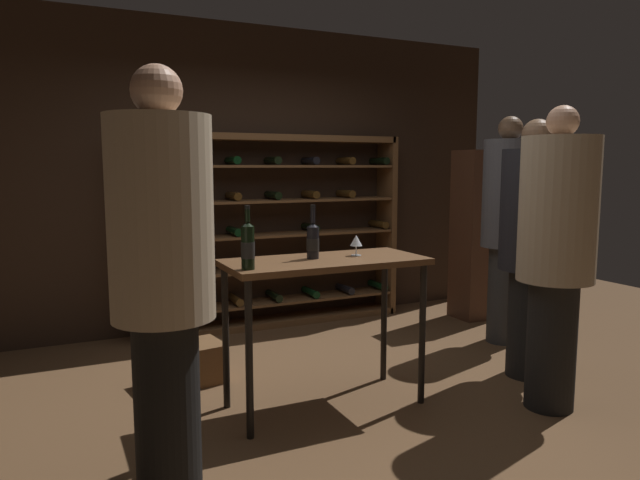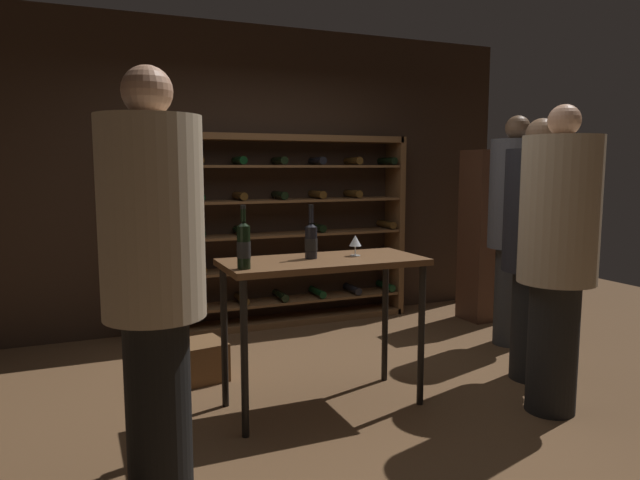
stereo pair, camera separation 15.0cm
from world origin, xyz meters
name	(u,v)px [view 2 (the right image)]	position (x,y,z in m)	size (l,w,h in m)	color
ground_plane	(343,393)	(0.00, 0.00, 0.00)	(10.14, 10.14, 0.00)	brown
back_wall	(254,177)	(0.00, 2.07, 1.45)	(5.59, 0.10, 2.90)	#332319
wine_rack	(278,232)	(0.18, 1.86, 0.92)	(2.64, 0.32, 1.86)	brown
tasting_table	(323,277)	(-0.20, -0.13, 0.86)	(1.28, 0.57, 0.97)	brown
person_guest_blue_shirt	(153,265)	(-1.32, -0.73, 1.10)	(0.47, 0.47, 2.00)	black
person_guest_khaki	(537,239)	(1.40, -0.29, 1.04)	(0.48, 0.48, 1.89)	black
person_host_in_suit	(514,220)	(1.83, 0.44, 1.10)	(0.43, 0.43, 1.98)	#2F2F2F
person_guest_plum_blouse	(558,246)	(1.10, -0.78, 1.06)	(0.47, 0.47, 1.93)	black
wine_crate	(191,362)	(-0.92, 0.64, 0.14)	(0.48, 0.34, 0.28)	brown
display_cabinet	(486,236)	(2.19, 1.23, 0.86)	(0.44, 0.36, 1.72)	#4C2D1E
wine_bottle_green_slim	(311,240)	(-0.27, -0.09, 1.09)	(0.08, 0.08, 0.34)	black
wine_bottle_red_label	(244,245)	(-0.77, -0.28, 1.11)	(0.08, 0.08, 0.37)	black
wine_glass_stemmed_center	(355,241)	(0.04, -0.10, 1.07)	(0.08, 0.08, 0.14)	silver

